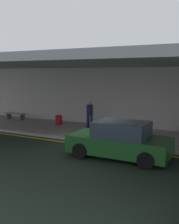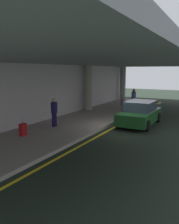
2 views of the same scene
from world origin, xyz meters
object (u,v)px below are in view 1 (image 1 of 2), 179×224
object	(u,v)px
person_waiting_for_ride	(90,113)
suitcase_upright_primary	(59,120)
car_dark_green	(120,141)
bench_metal	(15,115)

from	to	relation	value
person_waiting_for_ride	suitcase_upright_primary	bearing A→B (deg)	7.90
car_dark_green	suitcase_upright_primary	xyz separation A→B (m)	(-5.82, 4.26, -0.25)
bench_metal	person_waiting_for_ride	bearing A→B (deg)	-3.80
person_waiting_for_ride	suitcase_upright_primary	xyz separation A→B (m)	(-2.35, 0.20, -0.65)
car_dark_green	suitcase_upright_primary	world-z (taller)	car_dark_green
car_dark_green	bench_metal	xyz separation A→B (m)	(-9.67, 4.47, -0.21)
person_waiting_for_ride	suitcase_upright_primary	distance (m)	2.44
person_waiting_for_ride	suitcase_upright_primary	world-z (taller)	person_waiting_for_ride
car_dark_green	suitcase_upright_primary	bearing A→B (deg)	-34.32
person_waiting_for_ride	bench_metal	world-z (taller)	person_waiting_for_ride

